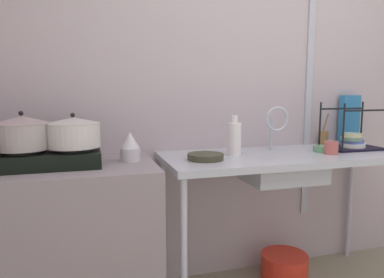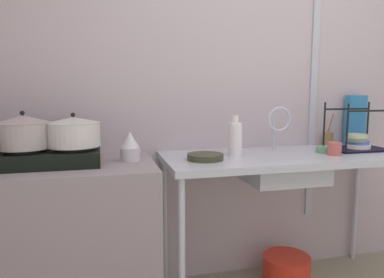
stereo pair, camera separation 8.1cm
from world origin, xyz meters
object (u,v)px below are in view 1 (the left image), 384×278
(pot_on_right_burner, at_px, (73,132))
(bucket_on_floor, at_px, (284,269))
(sink_basin, at_px, (282,168))
(faucet, at_px, (276,121))
(frying_pan, at_px, (205,157))
(cereal_box, at_px, (349,119))
(small_bowl_on_drainboard, at_px, (324,149))
(percolator, at_px, (130,147))
(cup_by_rack, at_px, (331,148))
(stove, at_px, (50,158))
(pot_on_left_burner, at_px, (22,132))
(utensil_jar, at_px, (324,138))
(bottle_by_sink, at_px, (234,138))
(dish_rack, at_px, (352,141))

(pot_on_right_burner, relative_size, bucket_on_floor, 0.90)
(sink_basin, xyz_separation_m, faucet, (0.02, 0.13, 0.28))
(faucet, relative_size, frying_pan, 1.40)
(pot_on_right_burner, bearing_deg, faucet, 4.27)
(cereal_box, bearing_deg, small_bowl_on_drainboard, -152.47)
(sink_basin, bearing_deg, percolator, 175.58)
(small_bowl_on_drainboard, bearing_deg, cup_by_rack, -98.91)
(stove, distance_m, pot_on_left_burner, 0.18)
(utensil_jar, bearing_deg, bottle_by_sink, -164.88)
(stove, height_order, small_bowl_on_drainboard, stove)
(pot_on_left_burner, bearing_deg, cereal_box, 6.71)
(pot_on_right_burner, height_order, percolator, pot_on_right_burner)
(stove, distance_m, small_bowl_on_drainboard, 1.66)
(cup_by_rack, relative_size, small_bowl_on_drainboard, 0.62)
(stove, distance_m, faucet, 1.37)
(percolator, xyz_separation_m, cereal_box, (1.65, 0.23, 0.10))
(stove, xyz_separation_m, cereal_box, (2.06, 0.26, 0.13))
(frying_pan, distance_m, cup_by_rack, 0.81)
(sink_basin, bearing_deg, cup_by_rack, -10.14)
(faucet, relative_size, dish_rack, 0.79)
(percolator, height_order, utensil_jar, utensil_jar)
(bottle_by_sink, bearing_deg, small_bowl_on_drainboard, -3.62)
(cup_by_rack, relative_size, cereal_box, 0.23)
(small_bowl_on_drainboard, height_order, bucket_on_floor, small_bowl_on_drainboard)
(small_bowl_on_drainboard, bearing_deg, frying_pan, -176.86)
(bottle_by_sink, bearing_deg, frying_pan, -158.37)
(bottle_by_sink, distance_m, bucket_on_floor, 0.97)
(cup_by_rack, bearing_deg, cereal_box, 40.08)
(pot_on_right_burner, relative_size, cereal_box, 0.78)
(stove, xyz_separation_m, sink_basin, (1.34, -0.04, -0.13))
(percolator, height_order, cereal_box, cereal_box)
(pot_on_right_burner, relative_size, faucet, 0.95)
(faucet, bearing_deg, dish_rack, -5.48)
(cereal_box, bearing_deg, frying_pan, -171.29)
(sink_basin, bearing_deg, stove, 178.24)
(cup_by_rack, xyz_separation_m, bottle_by_sink, (-0.60, 0.13, 0.06))
(dish_rack, xyz_separation_m, utensil_jar, (-0.07, 0.21, 0.00))
(cereal_box, bearing_deg, faucet, -172.09)
(dish_rack, relative_size, cup_by_rack, 4.41)
(stove, height_order, sink_basin, stove)
(sink_basin, relative_size, utensil_jar, 2.03)
(dish_rack, relative_size, bottle_by_sink, 1.52)
(stove, distance_m, utensil_jar, 1.86)
(pot_on_left_burner, distance_m, pot_on_right_burner, 0.25)
(stove, relative_size, percolator, 3.10)
(stove, height_order, cup_by_rack, stove)
(percolator, xyz_separation_m, cup_by_rack, (1.23, -0.13, -0.04))
(frying_pan, height_order, cereal_box, cereal_box)
(frying_pan, xyz_separation_m, utensil_jar, (1.01, 0.30, 0.03))
(stove, relative_size, bottle_by_sink, 2.10)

